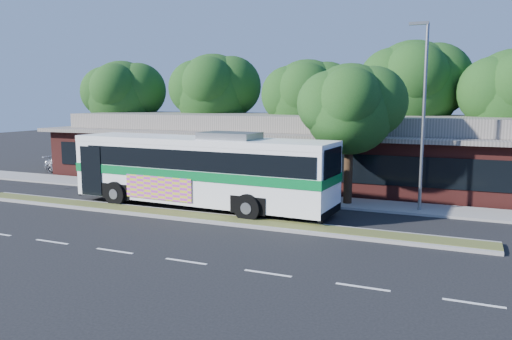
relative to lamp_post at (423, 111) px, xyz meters
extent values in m
plane|color=black|center=(-9.56, -6.00, -4.90)|extent=(120.00, 120.00, 0.00)
cube|color=#495725|center=(-9.56, -5.40, -4.83)|extent=(26.00, 1.10, 0.15)
cube|color=gray|center=(-9.56, 0.40, -4.84)|extent=(44.00, 2.60, 0.12)
cube|color=black|center=(-27.56, 4.00, -4.90)|extent=(14.00, 12.00, 0.01)
cube|color=#551E1A|center=(-9.56, 7.00, -3.30)|extent=(32.00, 10.00, 3.20)
cube|color=#665F56|center=(-9.56, 7.00, -1.58)|extent=(33.20, 11.20, 0.24)
cube|color=#665F56|center=(-9.56, 7.00, -0.95)|extent=(30.00, 8.00, 1.00)
cube|color=black|center=(-9.56, 1.97, -3.20)|extent=(30.00, 0.06, 1.60)
cylinder|color=slate|center=(0.04, 0.00, -0.40)|extent=(0.16, 0.16, 9.00)
cube|color=slate|center=(-0.36, 0.00, 4.10)|extent=(0.90, 0.18, 0.14)
cylinder|color=black|center=(-24.56, 9.00, -2.91)|extent=(0.44, 0.44, 3.99)
sphere|color=#163612|center=(-24.56, 9.00, 0.83)|extent=(5.80, 5.80, 5.80)
sphere|color=#163612|center=(-23.26, 9.43, 1.29)|extent=(4.52, 4.52, 4.52)
cylinder|color=black|center=(-16.56, 10.00, -2.80)|extent=(0.44, 0.44, 4.20)
sphere|color=#163612|center=(-16.56, 10.00, 1.10)|extent=(6.00, 6.00, 6.00)
sphere|color=#163612|center=(-15.21, 10.45, 1.58)|extent=(4.68, 4.68, 4.68)
cylinder|color=black|center=(-8.56, 9.00, -3.01)|extent=(0.44, 0.44, 3.78)
sphere|color=#163612|center=(-8.56, 9.00, 0.56)|extent=(5.60, 5.60, 5.60)
sphere|color=#163612|center=(-7.30, 9.42, 1.00)|extent=(4.37, 4.37, 4.37)
cylinder|color=black|center=(-1.56, 10.00, -2.70)|extent=(0.44, 0.44, 4.41)
sphere|color=#163612|center=(-1.56, 10.00, 1.37)|extent=(6.20, 6.20, 6.20)
sphere|color=#163612|center=(-0.17, 10.46, 1.86)|extent=(4.84, 4.84, 4.84)
cylinder|color=black|center=(4.44, 9.00, -2.97)|extent=(0.44, 0.44, 3.86)
cube|color=white|center=(-10.28, -3.38, -2.93)|extent=(13.92, 3.68, 3.17)
cube|color=black|center=(-9.94, -3.40, -2.29)|extent=(12.82, 3.68, 0.95)
cube|color=white|center=(-10.28, -3.38, -1.48)|extent=(13.94, 3.71, 0.30)
cube|color=#046E2E|center=(-10.28, -3.38, -3.02)|extent=(13.99, 3.75, 0.44)
cube|color=black|center=(-17.18, -3.00, -2.55)|extent=(0.21, 2.58, 1.96)
cube|color=black|center=(-3.38, -3.76, -2.18)|extent=(0.20, 2.40, 1.27)
cube|color=#BF39C2|center=(-11.85, -4.80, -3.75)|extent=(3.90, 0.27, 1.15)
cube|color=slate|center=(-8.56, -3.47, -1.18)|extent=(2.85, 1.99, 0.34)
cylinder|color=black|center=(-14.60, -4.58, -4.27)|extent=(1.28, 0.48, 1.26)
cylinder|color=black|center=(-14.44, -1.71, -4.27)|extent=(1.28, 0.48, 1.26)
cylinder|color=black|center=(-6.92, -5.01, -4.27)|extent=(1.28, 0.48, 1.26)
cylinder|color=black|center=(-6.76, -2.13, -4.27)|extent=(1.28, 0.48, 1.26)
imported|color=#ADADB4|center=(-25.36, 3.48, -4.28)|extent=(4.44, 2.20, 1.24)
cylinder|color=black|center=(-3.56, 0.20, -3.11)|extent=(0.44, 0.44, 3.59)
sphere|color=#163612|center=(-3.56, 0.20, 0.07)|extent=(4.62, 4.62, 4.62)
sphere|color=#163612|center=(-2.52, 0.55, 0.44)|extent=(3.60, 3.60, 3.60)
camera|label=1|loc=(2.04, -25.11, 0.56)|focal=35.00mm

